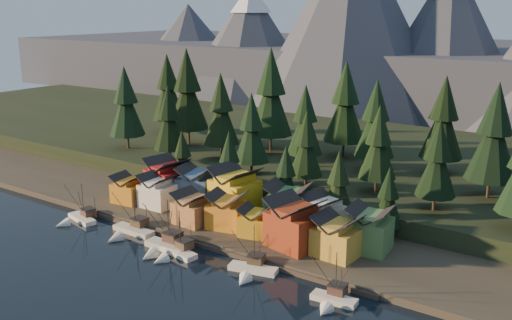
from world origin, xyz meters
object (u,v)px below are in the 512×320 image
Objects in this scene: boat_1 at (129,226)px; boat_4 at (251,265)px; boat_0 at (77,214)px; house_back_0 at (167,177)px; boat_3 at (174,247)px; boat_6 at (332,294)px; house_back_1 at (197,184)px; house_front_1 at (158,190)px; boat_2 at (163,241)px; house_front_0 at (128,188)px.

boat_1 reaches higher than boat_4.
boat_0 is 25.09m from house_back_0.
boat_3 is 0.98× the size of house_back_0.
boat_1 is 1.16× the size of boat_6.
boat_3 is 29.99m from house_back_1.
house_back_1 is (6.29, 7.63, 0.71)m from house_front_1.
boat_6 is 0.94× the size of house_back_0.
boat_4 is (34.30, -0.59, -0.12)m from boat_1.
boat_3 is at bearing -34.68° from house_back_0.
boat_4 is 40.42m from house_back_1.
boat_2 is 1.18× the size of boat_6.
house_front_0 is (-66.37, 15.17, 3.29)m from boat_6.
boat_0 is at bearing 174.85° from boat_6.
boat_1 is (16.22, 1.48, 0.13)m from boat_0.
boat_4 is (17.72, 2.43, -0.13)m from boat_3.
boat_4 is at bearing 16.36° from boat_3.
boat_2 is 40.11m from boat_6.
boat_2 is 24.75m from house_front_1.
boat_6 is 65.80m from house_back_0.
boat_0 is 30.07m from house_back_1.
boat_1 is at bearing -107.75° from house_back_1.
house_front_1 is (-39.19, 15.39, 3.95)m from boat_4.
house_front_1 is 7.83m from house_back_0.
boat_6 is 1.25× the size of house_front_1.
boat_0 is at bearing -173.58° from boat_1.
house_back_0 is at bearing 130.76° from boat_2.
boat_3 is 34.28m from house_front_0.
boat_6 is 0.98× the size of house_back_1.
boat_2 is 1.47× the size of house_front_1.
house_front_0 is (-30.17, 15.93, 3.25)m from boat_3.
house_back_0 reaches higher than boat_2.
boat_0 is 28.89m from boat_2.
house_back_1 reaches higher than boat_6.
boat_1 is at bearing -49.75° from house_front_0.
house_back_0 reaches higher than boat_0.
boat_4 is 49.87m from house_front_0.
boat_4 is 42.29m from house_front_1.
house_back_0 is (7.94, 23.26, 5.05)m from boat_0.
boat_4 is at bearing -21.99° from house_front_0.
boat_0 is 0.96× the size of boat_4.
boat_4 is 48.36m from house_back_0.
boat_6 is at bearing -0.24° from boat_2.
house_front_0 is 17.81m from house_back_1.
house_back_0 is (-20.94, 24.06, 4.65)m from boat_2.
house_back_1 is at bearing 149.82° from boat_6.
boat_1 is at bearing 173.04° from boat_6.
house_back_0 is (5.32, 8.88, 1.66)m from house_front_0.
boat_2 is 32.23m from house_back_0.
boat_4 is at bearing 4.20° from boat_2.
boat_3 is 0.99× the size of boat_4.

